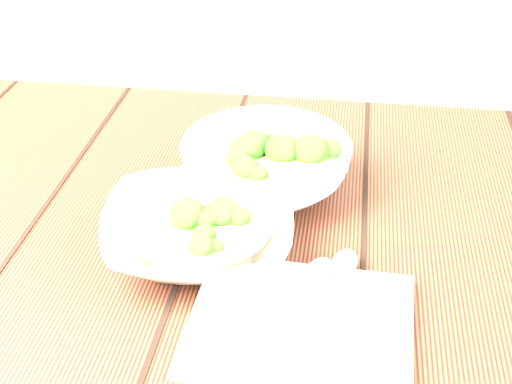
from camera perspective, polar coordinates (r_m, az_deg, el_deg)
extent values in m
cube|color=#381B10|center=(0.86, -3.58, -4.72)|extent=(1.20, 0.80, 0.04)
imported|color=silver|center=(0.81, -4.65, -3.23)|extent=(0.25, 0.25, 0.05)
cylinder|color=olive|center=(0.80, -4.70, -2.28)|extent=(0.17, 0.17, 0.00)
ellipsoid|color=#387A1B|center=(0.80, -3.19, -1.80)|extent=(0.03, 0.03, 0.03)
ellipsoid|color=#387A1B|center=(0.83, -4.16, -0.54)|extent=(0.03, 0.03, 0.03)
ellipsoid|color=#387A1B|center=(0.82, -7.71, -1.02)|extent=(0.03, 0.03, 0.03)
ellipsoid|color=#387A1B|center=(0.78, -6.13, -2.68)|extent=(0.03, 0.03, 0.03)
ellipsoid|color=#387A1B|center=(0.77, -3.55, -3.45)|extent=(0.03, 0.03, 0.03)
imported|color=silver|center=(0.92, 0.81, 2.10)|extent=(0.29, 0.29, 0.07)
cylinder|color=olive|center=(0.90, 0.82, 3.41)|extent=(0.17, 0.17, 0.00)
ellipsoid|color=#387A1B|center=(0.90, 2.18, 3.88)|extent=(0.04, 0.04, 0.03)
ellipsoid|color=#387A1B|center=(0.93, 1.90, 4.72)|extent=(0.04, 0.04, 0.03)
ellipsoid|color=#387A1B|center=(0.94, -0.37, 5.16)|extent=(0.04, 0.04, 0.03)
ellipsoid|color=#387A1B|center=(0.91, -0.76, 4.01)|extent=(0.04, 0.04, 0.03)
ellipsoid|color=#387A1B|center=(0.88, -1.33, 3.05)|extent=(0.04, 0.04, 0.03)
ellipsoid|color=#387A1B|center=(0.85, 0.62, 2.00)|extent=(0.04, 0.04, 0.03)
ellipsoid|color=#387A1B|center=(0.88, 2.29, 3.13)|extent=(0.04, 0.04, 0.03)
torus|color=black|center=(0.91, -2.01, 0.34)|extent=(0.10, 0.10, 0.02)
cube|color=#C1B4A1|center=(0.72, 3.58, -10.54)|extent=(0.23, 0.19, 0.01)
cylinder|color=#9E9B8C|center=(0.71, 2.35, -10.15)|extent=(0.05, 0.13, 0.01)
ellipsoid|color=#9E9B8C|center=(0.77, 4.96, -6.32)|extent=(0.04, 0.06, 0.01)
cylinder|color=#9E9B8C|center=(0.72, 5.68, -9.61)|extent=(0.03, 0.14, 0.01)
ellipsoid|color=#9E9B8C|center=(0.79, 7.08, -5.66)|extent=(0.04, 0.06, 0.01)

